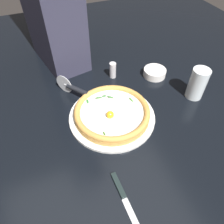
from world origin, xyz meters
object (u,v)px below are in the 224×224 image
Objects in this scene: pizza at (112,112)px; pizza_cutter at (73,88)px; drinking_glass at (197,85)px; side_bowl at (155,73)px; table_knife at (122,194)px; pepper_shaker at (113,70)px.

pizza is 0.22m from pizza_cutter.
pizza_cutter is 0.53m from drinking_glass.
pizza is at bearing -91.85° from drinking_glass.
pizza is at bearing 30.34° from pizza_cutter.
side_bowl reaches higher than table_knife.
drinking_glass is (-0.29, 0.47, 0.06)m from table_knife.
drinking_glass reaches higher than pepper_shaker.
side_bowl is at bearing 121.39° from pizza.
pizza_cutter is 0.22m from pepper_shaker.
side_bowl is 1.40× the size of pepper_shaker.
table_knife is 0.59m from pepper_shaker.
drinking_glass reaches higher than side_bowl.
side_bowl is at bearing 89.41° from pizza_cutter.
table_knife is 0.56m from drinking_glass.
pizza reaches higher than table_knife.
pizza_cutter reaches higher than side_bowl.
pizza is at bearing -22.28° from pepper_shaker.
side_bowl is 0.22m from drinking_glass.
pepper_shaker is (-0.55, 0.19, 0.03)m from table_knife.
side_bowl is 0.21m from pepper_shaker.
pizza_cutter is (-0.19, -0.11, 0.01)m from pizza.
side_bowl is 0.78× the size of drinking_glass.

